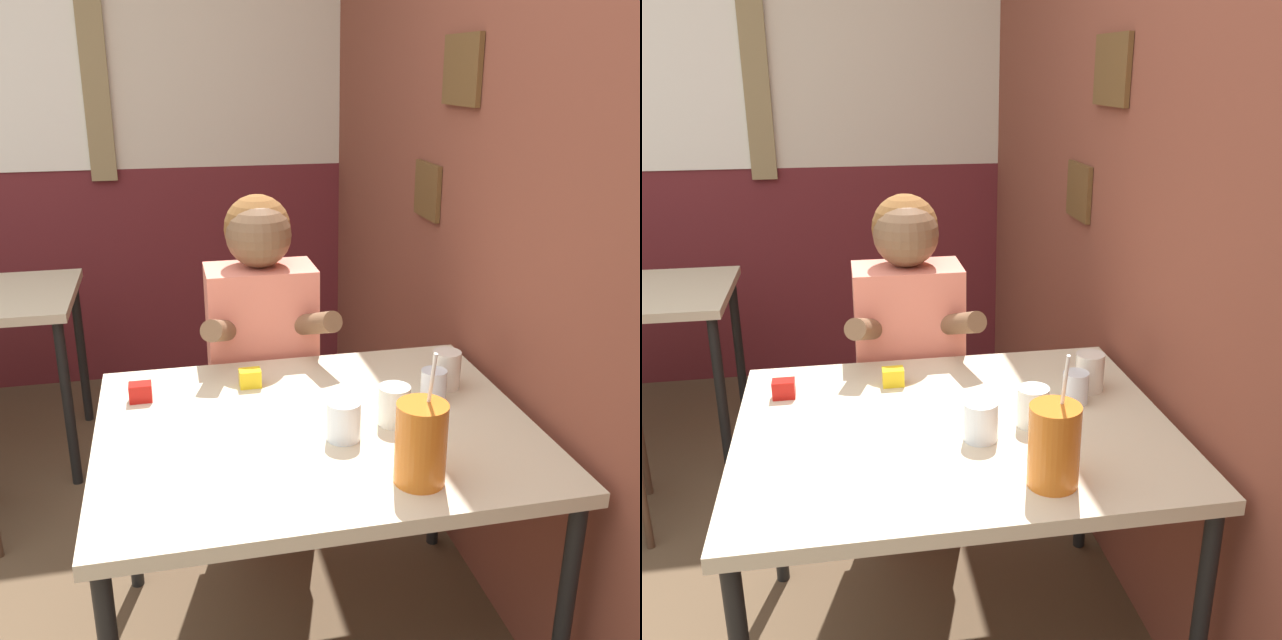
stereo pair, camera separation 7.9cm
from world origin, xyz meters
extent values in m
cube|color=brown|center=(1.38, 1.23, 1.35)|extent=(0.06, 4.46, 2.70)
cube|color=brown|center=(1.34, 0.92, 1.56)|extent=(0.02, 0.26, 0.20)
cube|color=brown|center=(1.34, 1.15, 1.17)|extent=(0.02, 0.21, 0.19)
cube|color=maroon|center=(0.00, 2.49, 0.55)|extent=(5.70, 0.06, 1.10)
cube|color=white|center=(-0.19, 2.46, 1.55)|extent=(0.62, 0.01, 0.90)
cube|color=#937F56|center=(0.18, 2.44, 1.55)|extent=(0.12, 0.02, 1.00)
cube|color=beige|center=(0.78, 0.39, 0.71)|extent=(1.08, 0.87, 0.04)
cylinder|color=black|center=(1.28, -0.01, 0.34)|extent=(0.04, 0.04, 0.69)
cylinder|color=black|center=(0.28, 0.78, 0.34)|extent=(0.04, 0.04, 0.69)
cylinder|color=black|center=(1.28, 0.78, 0.34)|extent=(0.04, 0.04, 0.69)
cylinder|color=black|center=(0.03, 1.45, 0.34)|extent=(0.04, 0.04, 0.69)
cylinder|color=black|center=(0.03, 2.00, 0.34)|extent=(0.04, 0.04, 0.69)
cylinder|color=#4C3323|center=(-0.27, 1.38, 0.21)|extent=(0.03, 0.03, 0.42)
cylinder|color=#4C3323|center=(-0.19, 1.02, 0.21)|extent=(0.03, 0.03, 0.42)
cube|color=#EA7F6B|center=(0.72, 0.95, 0.23)|extent=(0.31, 0.20, 0.45)
cube|color=#EA7F6B|center=(0.72, 0.95, 0.72)|extent=(0.34, 0.20, 0.53)
sphere|color=brown|center=(0.72, 0.97, 1.10)|extent=(0.21, 0.21, 0.21)
sphere|color=brown|center=(0.72, 0.95, 1.09)|extent=(0.20, 0.20, 0.20)
cylinder|color=brown|center=(0.59, 0.81, 0.84)|extent=(0.14, 0.27, 0.15)
cylinder|color=brown|center=(0.86, 0.81, 0.84)|extent=(0.14, 0.27, 0.15)
cylinder|color=#C6661E|center=(0.94, 0.08, 0.82)|extent=(0.11, 0.11, 0.18)
cylinder|color=white|center=(0.96, 0.08, 0.96)|extent=(0.01, 0.04, 0.14)
cylinder|color=silver|center=(1.12, 0.45, 0.77)|extent=(0.07, 0.07, 0.09)
cylinder|color=silver|center=(0.97, 0.35, 0.78)|extent=(0.08, 0.08, 0.10)
cylinder|color=silver|center=(1.18, 0.52, 0.78)|extent=(0.08, 0.08, 0.11)
cylinder|color=silver|center=(0.83, 0.30, 0.77)|extent=(0.08, 0.08, 0.10)
cube|color=#B7140F|center=(0.35, 0.62, 0.75)|extent=(0.06, 0.04, 0.05)
cube|color=yellow|center=(0.65, 0.64, 0.75)|extent=(0.06, 0.04, 0.05)
camera|label=1|loc=(0.44, -1.18, 1.57)|focal=40.00mm
camera|label=2|loc=(0.52, -1.19, 1.57)|focal=40.00mm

